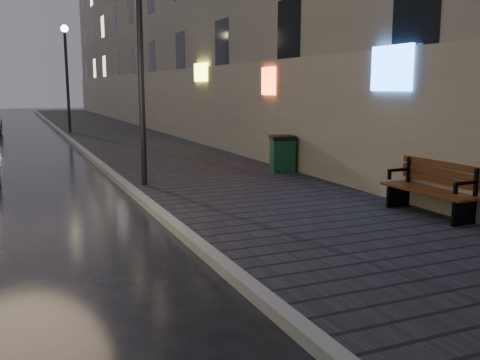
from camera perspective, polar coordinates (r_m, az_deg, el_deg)
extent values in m
plane|color=black|center=(6.82, -13.59, -11.30)|extent=(120.00, 120.00, 0.00)
cube|color=black|center=(27.82, -13.23, 4.79)|extent=(4.60, 58.00, 0.15)
cube|color=slate|center=(27.50, -18.17, 4.50)|extent=(0.20, 58.00, 0.15)
cube|color=#605B54|center=(32.57, -9.24, 16.97)|extent=(1.80, 50.00, 13.00)
cylinder|color=black|center=(12.62, -10.51, 10.74)|extent=(0.14, 0.14, 5.00)
cylinder|color=black|center=(28.43, -17.94, 9.88)|extent=(0.14, 0.14, 5.00)
sphere|color=#FFD88C|center=(28.57, -18.22, 15.09)|extent=(0.36, 0.36, 0.36)
cube|color=black|center=(9.69, 22.81, -3.23)|extent=(0.53, 0.09, 0.42)
cube|color=black|center=(9.79, 23.85, -0.97)|extent=(0.07, 0.07, 0.74)
cube|color=black|center=(9.55, 22.81, -0.31)|extent=(0.44, 0.07, 0.05)
cube|color=black|center=(10.76, 16.52, -1.60)|extent=(0.53, 0.09, 0.42)
cube|color=black|center=(10.86, 17.52, 0.42)|extent=(0.07, 0.07, 0.74)
cube|color=black|center=(10.64, 16.44, 1.04)|extent=(0.44, 0.07, 0.05)
cube|color=#45230E|center=(10.16, 19.58, -1.04)|extent=(0.74, 1.92, 0.04)
cube|color=#45230E|center=(10.29, 20.66, 0.75)|extent=(0.12, 1.90, 0.42)
cube|color=#0D3219|center=(14.62, 4.54, 2.62)|extent=(0.73, 0.73, 0.87)
cube|color=black|center=(14.57, 4.56, 4.53)|extent=(0.79, 0.79, 0.11)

